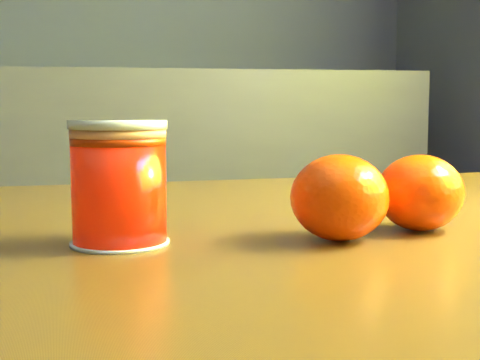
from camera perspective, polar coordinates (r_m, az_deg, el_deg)
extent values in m
cube|color=brown|center=(0.60, 8.53, -5.10)|extent=(1.01, 0.75, 0.04)
cylinder|color=#FB1E05|center=(0.49, -10.27, -0.95)|extent=(0.07, 0.07, 0.08)
cylinder|color=#E9945F|center=(0.48, -10.37, 3.95)|extent=(0.07, 0.07, 0.01)
cylinder|color=silver|center=(0.48, -10.38, 4.58)|extent=(0.07, 0.07, 0.00)
ellipsoid|color=#F84404|center=(0.50, 8.48, -1.49)|extent=(0.09, 0.09, 0.06)
ellipsoid|color=#F84404|center=(0.55, 15.11, -1.05)|extent=(0.09, 0.09, 0.06)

